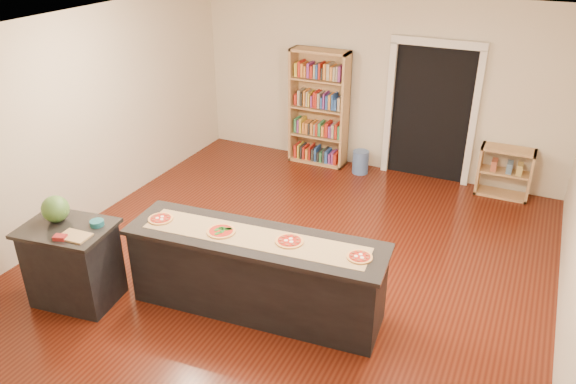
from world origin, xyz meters
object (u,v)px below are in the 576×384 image
at_px(bookshelf, 319,108).
at_px(waste_bin, 360,162).
at_px(kitchen_island, 256,273).
at_px(side_counter, 73,263).
at_px(low_shelf, 505,172).
at_px(watermelon, 55,209).

height_order(bookshelf, waste_bin, bookshelf).
xyz_separation_m(kitchen_island, waste_bin, (-0.12, 3.84, -0.26)).
bearing_deg(side_counter, kitchen_island, 12.51).
relative_size(low_shelf, waste_bin, 2.01).
relative_size(side_counter, low_shelf, 1.22).
relative_size(kitchen_island, waste_bin, 7.18).
distance_m(kitchen_island, watermelon, 2.21).
bearing_deg(watermelon, waste_bin, 66.87).
height_order(bookshelf, watermelon, bookshelf).
distance_m(bookshelf, waste_bin, 1.12).
bearing_deg(bookshelf, watermelon, -103.48).
distance_m(low_shelf, watermelon, 6.21).
xyz_separation_m(side_counter, bookshelf, (0.93, 4.65, 0.49)).
distance_m(kitchen_island, side_counter, 1.99).
height_order(kitchen_island, waste_bin, kitchen_island).
bearing_deg(low_shelf, watermelon, -131.75).
bearing_deg(kitchen_island, side_counter, -164.85).
bearing_deg(waste_bin, bookshelf, 171.21).
height_order(kitchen_island, bookshelf, bookshelf).
bearing_deg(watermelon, low_shelf, 48.25).
height_order(kitchen_island, watermelon, watermelon).
bearing_deg(kitchen_island, bookshelf, 98.08).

